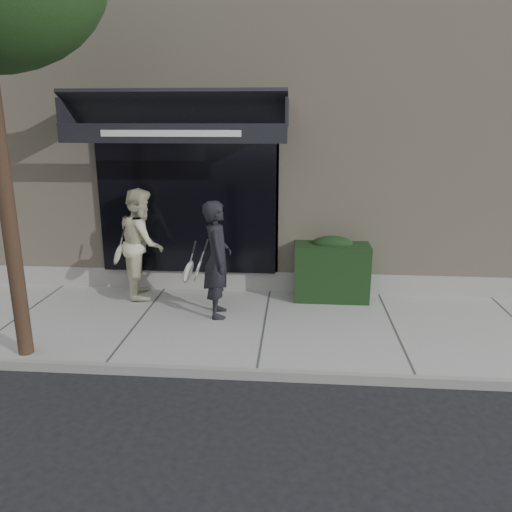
{
  "coord_description": "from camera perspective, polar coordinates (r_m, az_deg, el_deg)",
  "views": [
    {
      "loc": [
        0.47,
        -7.28,
        3.22
      ],
      "look_at": [
        -0.19,
        0.6,
        1.05
      ],
      "focal_mm": 35.0,
      "sensor_mm": 36.0,
      "label": 1
    }
  ],
  "objects": [
    {
      "name": "hedge",
      "position": [
        8.93,
        8.6,
        -1.49
      ],
      "size": [
        1.3,
        0.7,
        1.14
      ],
      "color": "black",
      "rests_on": "sidewalk"
    },
    {
      "name": "ground",
      "position": [
        7.97,
        0.99,
        -8.46
      ],
      "size": [
        80.0,
        80.0,
        0.0
      ],
      "primitive_type": "plane",
      "color": "black",
      "rests_on": "ground"
    },
    {
      "name": "sidewalk",
      "position": [
        7.95,
        0.99,
        -8.06
      ],
      "size": [
        20.0,
        3.0,
        0.12
      ],
      "primitive_type": "cube",
      "color": "#989793",
      "rests_on": "ground"
    },
    {
      "name": "pedestrian_front",
      "position": [
        7.96,
        -4.47,
        -0.4
      ],
      "size": [
        0.79,
        0.83,
        1.89
      ],
      "color": "black",
      "rests_on": "sidewalk"
    },
    {
      "name": "curb",
      "position": [
        6.55,
        0.07,
        -13.36
      ],
      "size": [
        20.0,
        0.1,
        0.14
      ],
      "primitive_type": "cube",
      "color": "gray",
      "rests_on": "ground"
    },
    {
      "name": "building_facade",
      "position": [
        12.25,
        2.57,
        13.09
      ],
      "size": [
        14.3,
        8.04,
        5.64
      ],
      "color": "tan",
      "rests_on": "ground"
    },
    {
      "name": "pedestrian_back",
      "position": [
        9.1,
        -12.9,
        1.46
      ],
      "size": [
        0.96,
        1.11,
        1.95
      ],
      "color": "beige",
      "rests_on": "sidewalk"
    }
  ]
}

